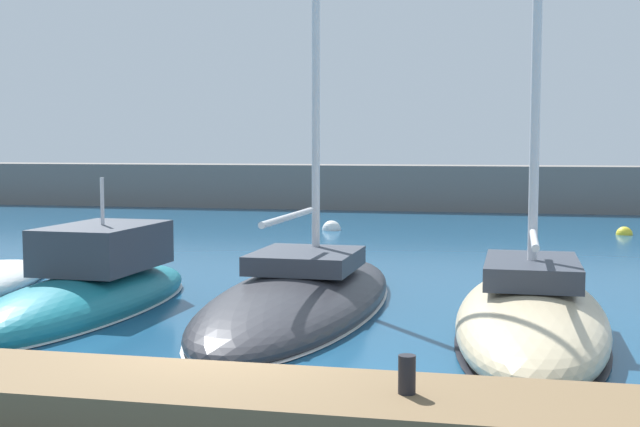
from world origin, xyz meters
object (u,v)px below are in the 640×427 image
Objects in this scene: motorboat_teal_second at (89,292)px; sailboat_sand_fourth at (531,314)px; sailboat_charcoal_third at (302,293)px; mooring_buoy_white at (332,230)px; mooring_buoy_yellow at (624,235)px; dock_bollard at (407,374)px.

sailboat_sand_fourth reaches higher than motorboat_teal_second.
motorboat_teal_second is 4.34m from sailboat_charcoal_third.
motorboat_teal_second is 16.81m from mooring_buoy_white.
sailboat_sand_fourth is at bearing -67.78° from mooring_buoy_white.
sailboat_charcoal_third is 26.37× the size of mooring_buoy_white.
mooring_buoy_white reaches higher than mooring_buoy_yellow.
mooring_buoy_yellow is 1.39× the size of dock_bollard.
dock_bollard reaches higher than mooring_buoy_white.
motorboat_teal_second is at bearing -126.36° from mooring_buoy_yellow.
mooring_buoy_white is (-7.04, 17.24, -0.40)m from sailboat_sand_fourth.
motorboat_teal_second is 21.53m from mooring_buoy_yellow.
motorboat_teal_second is 9.57m from dock_bollard.
motorboat_teal_second is 0.40× the size of sailboat_charcoal_third.
motorboat_teal_second is at bearing 138.66° from dock_bollard.
mooring_buoy_yellow is at bearing -33.84° from motorboat_teal_second.
motorboat_teal_second is 8.77m from sailboat_sand_fourth.
mooring_buoy_yellow is (4.01, 17.86, -0.40)m from sailboat_sand_fourth.
sailboat_charcoal_third reaches higher than dock_bollard.
sailboat_sand_fourth is 18.31m from mooring_buoy_yellow.
motorboat_teal_second is at bearing -95.85° from mooring_buoy_white.
sailboat_charcoal_third is 7.94m from dock_bollard.
sailboat_charcoal_third reaches higher than motorboat_teal_second.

